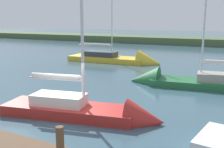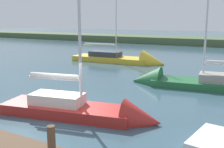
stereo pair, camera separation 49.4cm
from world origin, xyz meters
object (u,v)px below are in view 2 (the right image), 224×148
(mooring_post_near, at_px, (51,138))
(sailboat_near_dock, at_px, (182,83))
(sailboat_outer_mooring, at_px, (91,113))
(sailboat_far_right, at_px, (127,61))

(mooring_post_near, xyz_separation_m, sailboat_near_dock, (-0.62, -12.19, -0.83))
(mooring_post_near, distance_m, sailboat_near_dock, 12.23)
(mooring_post_near, distance_m, sailboat_outer_mooring, 4.50)
(sailboat_near_dock, bearing_deg, mooring_post_near, 79.71)
(sailboat_near_dock, distance_m, sailboat_outer_mooring, 8.26)
(sailboat_outer_mooring, bearing_deg, sailboat_far_right, 98.52)
(mooring_post_near, bearing_deg, sailboat_near_dock, -92.93)
(sailboat_near_dock, xyz_separation_m, sailboat_outer_mooring, (2.06, 8.00, 0.04))
(sailboat_far_right, xyz_separation_m, sailboat_near_dock, (-7.60, 7.22, 0.01))
(sailboat_far_right, xyz_separation_m, sailboat_outer_mooring, (-5.54, 15.21, 0.05))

